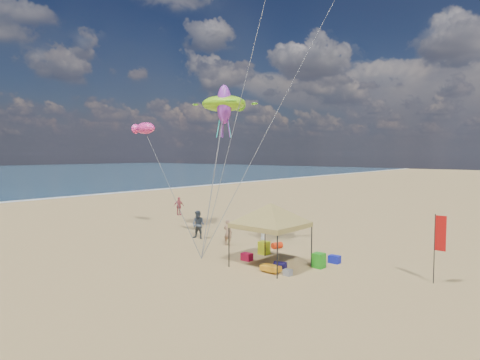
{
  "coord_description": "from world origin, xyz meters",
  "views": [
    {
      "loc": [
        14.41,
        -14.2,
        5.44
      ],
      "look_at": [
        0.0,
        3.0,
        4.0
      ],
      "focal_mm": 30.76,
      "sensor_mm": 36.0,
      "label": 1
    }
  ],
  "objects_px": {
    "person_near_a": "(228,233)",
    "person_near_c": "(264,227)",
    "person_near_b": "(198,225)",
    "cooler_red": "(247,257)",
    "person_far_a": "(179,206)",
    "beach_cart": "(271,268)",
    "canopy_tent": "(271,205)",
    "cooler_blue": "(334,259)",
    "chair_yellow": "(264,248)",
    "chair_green": "(319,260)",
    "feather_flag": "(439,237)"
  },
  "relations": [
    {
      "from": "beach_cart",
      "to": "chair_green",
      "type": "bearing_deg",
      "value": 58.61
    },
    {
      "from": "chair_green",
      "to": "person_near_c",
      "type": "height_order",
      "value": "person_near_c"
    },
    {
      "from": "person_far_a",
      "to": "beach_cart",
      "type": "bearing_deg",
      "value": -101.52
    },
    {
      "from": "feather_flag",
      "to": "chair_yellow",
      "type": "xyz_separation_m",
      "value": [
        -8.62,
        -0.53,
        -1.62
      ]
    },
    {
      "from": "person_far_a",
      "to": "chair_yellow",
      "type": "bearing_deg",
      "value": -97.31
    },
    {
      "from": "cooler_blue",
      "to": "chair_green",
      "type": "relative_size",
      "value": 0.77
    },
    {
      "from": "cooler_blue",
      "to": "person_near_c",
      "type": "height_order",
      "value": "person_near_c"
    },
    {
      "from": "chair_yellow",
      "to": "person_far_a",
      "type": "bearing_deg",
      "value": 155.36
    },
    {
      "from": "person_near_c",
      "to": "person_far_a",
      "type": "xyz_separation_m",
      "value": [
        -12.19,
        3.76,
        -0.04
      ]
    },
    {
      "from": "cooler_red",
      "to": "person_far_a",
      "type": "xyz_separation_m",
      "value": [
        -14.42,
        8.2,
        0.62
      ]
    },
    {
      "from": "person_near_c",
      "to": "person_far_a",
      "type": "distance_m",
      "value": 12.75
    },
    {
      "from": "chair_yellow",
      "to": "feather_flag",
      "type": "bearing_deg",
      "value": 3.54
    },
    {
      "from": "person_near_a",
      "to": "person_near_c",
      "type": "xyz_separation_m",
      "value": [
        0.78,
        2.5,
        0.07
      ]
    },
    {
      "from": "canopy_tent",
      "to": "person_near_b",
      "type": "xyz_separation_m",
      "value": [
        -7.32,
        2.27,
        -2.06
      ]
    },
    {
      "from": "canopy_tent",
      "to": "person_near_c",
      "type": "distance_m",
      "value": 6.24
    },
    {
      "from": "person_near_c",
      "to": "canopy_tent",
      "type": "bearing_deg",
      "value": 152.08
    },
    {
      "from": "person_near_a",
      "to": "beach_cart",
      "type": "bearing_deg",
      "value": 144.25
    },
    {
      "from": "cooler_blue",
      "to": "chair_green",
      "type": "bearing_deg",
      "value": -98.56
    },
    {
      "from": "cooler_red",
      "to": "chair_yellow",
      "type": "height_order",
      "value": "chair_yellow"
    },
    {
      "from": "cooler_red",
      "to": "cooler_blue",
      "type": "height_order",
      "value": "same"
    },
    {
      "from": "chair_green",
      "to": "canopy_tent",
      "type": "bearing_deg",
      "value": -147.3
    },
    {
      "from": "feather_flag",
      "to": "chair_yellow",
      "type": "relative_size",
      "value": 4.21
    },
    {
      "from": "feather_flag",
      "to": "canopy_tent",
      "type": "bearing_deg",
      "value": -162.2
    },
    {
      "from": "cooler_blue",
      "to": "person_near_b",
      "type": "xyz_separation_m",
      "value": [
        -9.44,
        -0.21,
        0.71
      ]
    },
    {
      "from": "person_near_a",
      "to": "person_far_a",
      "type": "height_order",
      "value": "person_far_a"
    },
    {
      "from": "feather_flag",
      "to": "cooler_red",
      "type": "xyz_separation_m",
      "value": [
        -8.5,
        -2.17,
        -1.78
      ]
    },
    {
      "from": "feather_flag",
      "to": "person_near_c",
      "type": "height_order",
      "value": "feather_flag"
    },
    {
      "from": "person_near_a",
      "to": "person_near_b",
      "type": "xyz_separation_m",
      "value": [
        -2.77,
        0.27,
        0.13
      ]
    },
    {
      "from": "canopy_tent",
      "to": "cooler_red",
      "type": "distance_m",
      "value": 3.16
    },
    {
      "from": "beach_cart",
      "to": "person_near_b",
      "type": "xyz_separation_m",
      "value": [
        -7.96,
        3.15,
        0.7
      ]
    },
    {
      "from": "canopy_tent",
      "to": "cooler_blue",
      "type": "relative_size",
      "value": 10.67
    },
    {
      "from": "canopy_tent",
      "to": "feather_flag",
      "type": "bearing_deg",
      "value": 17.8
    },
    {
      "from": "chair_green",
      "to": "person_near_a",
      "type": "height_order",
      "value": "person_near_a"
    },
    {
      "from": "person_near_b",
      "to": "canopy_tent",
      "type": "bearing_deg",
      "value": -32.73
    },
    {
      "from": "cooler_blue",
      "to": "person_near_a",
      "type": "height_order",
      "value": "person_near_a"
    },
    {
      "from": "beach_cart",
      "to": "chair_yellow",
      "type": "bearing_deg",
      "value": 131.64
    },
    {
      "from": "cooler_red",
      "to": "person_near_a",
      "type": "distance_m",
      "value": 3.63
    },
    {
      "from": "cooler_red",
      "to": "chair_yellow",
      "type": "xyz_separation_m",
      "value": [
        -0.13,
        1.64,
        0.16
      ]
    },
    {
      "from": "canopy_tent",
      "to": "cooler_red",
      "type": "relative_size",
      "value": 10.67
    },
    {
      "from": "person_far_a",
      "to": "person_near_c",
      "type": "bearing_deg",
      "value": -89.8
    },
    {
      "from": "feather_flag",
      "to": "person_far_a",
      "type": "distance_m",
      "value": 23.73
    },
    {
      "from": "cooler_red",
      "to": "beach_cart",
      "type": "bearing_deg",
      "value": -23.54
    },
    {
      "from": "feather_flag",
      "to": "chair_yellow",
      "type": "distance_m",
      "value": 8.79
    },
    {
      "from": "chair_yellow",
      "to": "person_near_b",
      "type": "height_order",
      "value": "person_near_b"
    },
    {
      "from": "cooler_blue",
      "to": "chair_yellow",
      "type": "height_order",
      "value": "chair_yellow"
    },
    {
      "from": "feather_flag",
      "to": "person_near_a",
      "type": "bearing_deg",
      "value": -178.83
    },
    {
      "from": "person_near_c",
      "to": "person_far_a",
      "type": "height_order",
      "value": "person_near_c"
    },
    {
      "from": "beach_cart",
      "to": "person_near_c",
      "type": "distance_m",
      "value": 6.99
    },
    {
      "from": "cooler_red",
      "to": "person_near_a",
      "type": "xyz_separation_m",
      "value": [
        -3.02,
        1.94,
        0.58
      ]
    },
    {
      "from": "person_far_a",
      "to": "person_near_a",
      "type": "bearing_deg",
      "value": -101.43
    }
  ]
}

